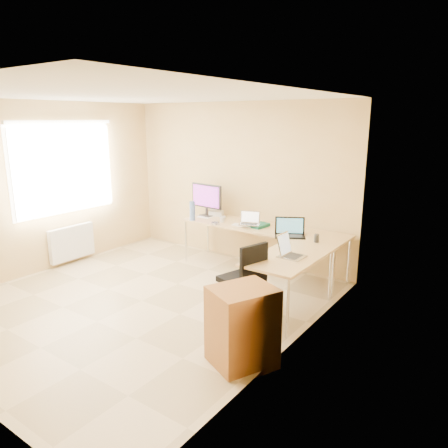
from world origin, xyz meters
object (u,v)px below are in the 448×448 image
Objects in this scene: desk_fan at (215,206)px; laptop_return at (292,248)px; water_bottle at (192,211)px; office_chair at (241,276)px; desk_main at (261,249)px; mug at (223,219)px; cabinet at (242,328)px; laptop_black at (290,228)px; laptop_center at (249,218)px; monitor at (207,200)px; keyboard at (245,226)px; desk_return at (288,284)px.

desk_fan is 2.42m from laptop_return.
office_chair is (1.68, -1.12, -0.39)m from water_bottle.
desk_main is 0.78m from mug.
office_chair is at bearing -26.19° from desk_fan.
mug reaches higher than cabinet.
laptop_black is 1.73m from water_bottle.
laptop_center is at bearing 7.78° from water_bottle.
desk_main is 8.36× the size of desk_fan.
desk_fan is at bearing 63.62° from monitor.
laptop_black is 1.31× the size of desk_fan.
laptop_return is at bearing -21.53° from monitor.
keyboard is 2.55m from cabinet.
mug is at bearing -19.85° from desk_fan.
laptop_center is 2.50m from cabinet.
laptop_center reaches higher than cabinet.
desk_main is at bearing 127.09° from office_chair.
monitor is 0.96m from keyboard.
monitor is 2.02× the size of desk_fan.
laptop_center is at bearing 145.46° from cabinet.
desk_return is 2.03× the size of monitor.
keyboard is at bearing -2.04° from mug.
laptop_black reaches higher than keyboard.
monitor is at bearing 90.00° from water_bottle.
monitor reaches higher than office_chair.
laptop_black is 0.44× the size of office_chair.
cabinet reaches higher than desk_main.
laptop_black is at bearing 3.66° from desk_fan.
office_chair is at bearing -68.59° from desk_main.
keyboard is 0.43m from mug.
laptop_center is 0.99m from desk_fan.
keyboard is (-0.22, -0.13, 0.37)m from desk_main.
mug is 0.32× the size of desk_fan.
laptop_black is at bearing 129.32° from cabinet.
desk_fan is (-1.05, 0.20, 0.52)m from desk_main.
cabinet is (1.13, -2.26, -0.01)m from desk_main.
laptop_black is 1.33× the size of water_bottle.
water_bottle is at bearing -165.20° from desk_main.
monitor reaches higher than laptop_return.
monitor is 0.40m from water_bottle.
desk_main is 4.14× the size of monitor.
monitor is 6.35× the size of mug.
water_bottle reaches higher than laptop_center.
laptop_return is at bearing -91.18° from laptop_black.
keyboard is (-0.82, 0.12, -0.12)m from laptop_black.
laptop_black is 1.24× the size of laptop_return.
desk_fan is at bearing 135.76° from laptop_center.
monitor is at bearing 175.94° from desk_main.
laptop_center is 0.73m from laptop_black.
water_bottle is (-1.13, -0.30, 0.52)m from desk_main.
monitor is 2.06× the size of water_bottle.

